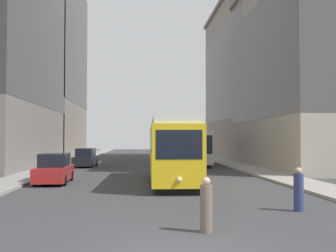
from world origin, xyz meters
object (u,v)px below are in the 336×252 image
Objects in this scene: pedestrian_crossing_far at (206,207)px; pedestrian_crossing_near at (299,191)px; transit_bus at (191,146)px; parked_car_left_mid at (54,169)px; streetcar at (172,149)px; parked_car_left_near at (86,158)px.

pedestrian_crossing_near is at bearing 98.95° from pedestrian_crossing_far.
parked_car_left_mid is (-10.61, -16.63, -1.10)m from transit_bus.
streetcar reaches higher than pedestrian_crossing_near.
parked_car_left_near is 2.85× the size of pedestrian_crossing_far.
pedestrian_crossing_far is at bearing -72.56° from parked_car_left_near.
parked_car_left_near is 29.20m from pedestrian_crossing_far.
pedestrian_crossing_far is (-4.03, -3.13, -0.02)m from pedestrian_crossing_near.
parked_car_left_near is (-10.61, -2.04, -1.10)m from transit_bus.
streetcar reaches higher than pedestrian_crossing_far.
pedestrian_crossing_near is (0.56, -27.22, -1.18)m from transit_bus.
parked_car_left_near is at bearing 88.09° from parked_car_left_mid.
pedestrian_crossing_near is (11.17, -25.18, -0.08)m from parked_car_left_near.
transit_bus is 19.76m from parked_car_left_mid.
transit_bus is at bearing 14.18° from parked_car_left_near.
streetcar is at bearing -38.61° from pedestrian_crossing_near.
parked_car_left_near and parked_car_left_mid have the same top height.
transit_bus reaches higher than parked_car_left_near.
parked_car_left_near is at bearing -170.16° from transit_bus.
pedestrian_crossing_near is at bearing -45.39° from parked_car_left_mid.
parked_car_left_mid is at bearing -86.72° from parked_car_left_near.
parked_car_left_mid is 15.39m from pedestrian_crossing_near.
pedestrian_crossing_near is at bearing -89.88° from transit_bus.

